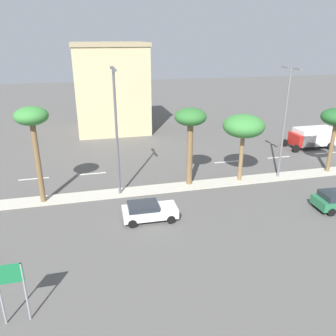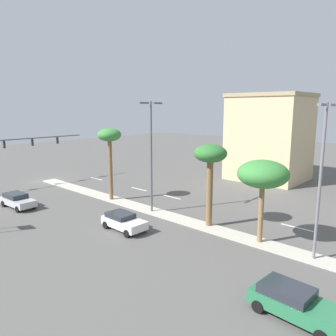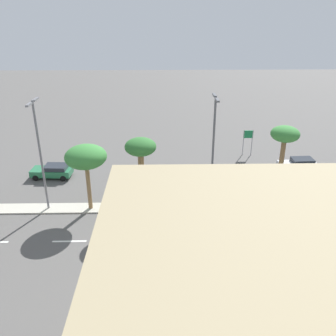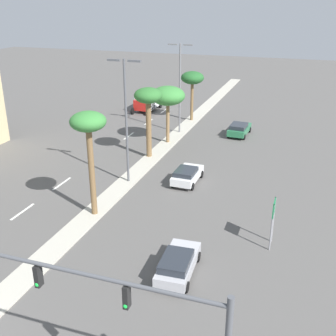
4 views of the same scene
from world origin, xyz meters
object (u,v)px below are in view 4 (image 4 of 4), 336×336
Objects in this scene: palm_tree_mid at (148,100)px; sedan_green_inboard at (239,129)px; sedan_white_trailing at (187,175)px; street_lamp_center at (180,82)px; palm_tree_leading at (192,79)px; street_lamp_trailing at (126,113)px; sedan_silver_center at (178,264)px; palm_tree_right at (88,128)px; directional_road_sign at (273,214)px; palm_tree_center at (168,96)px; box_truck at (148,101)px; traffic_signal_gantry at (88,312)px.

palm_tree_mid reaches higher than sedan_green_inboard.
sedan_white_trailing is 0.91× the size of sedan_green_inboard.
street_lamp_center is at bearing -168.76° from sedan_green_inboard.
street_lamp_trailing reaches higher than palm_tree_leading.
street_lamp_trailing is 2.39× the size of sedan_silver_center.
palm_tree_right is at bearing -121.70° from sedan_white_trailing.
palm_tree_leading is at bearing 149.04° from sedan_green_inboard.
directional_road_sign is 15.03m from street_lamp_trailing.
palm_tree_mid is 1.12× the size of palm_tree_center.
street_lamp_center is (0.10, -5.63, 0.61)m from palm_tree_leading.
palm_tree_right is at bearing -75.70° from box_truck.
palm_tree_right is at bearing -89.54° from street_lamp_center.
palm_tree_right is at bearing 179.90° from directional_road_sign.
palm_tree_mid is at bearing 106.93° from traffic_signal_gantry.
directional_road_sign is 22.33m from palm_tree_center.
palm_tree_right is 27.35m from palm_tree_leading.
street_lamp_trailing is 7.57m from sedan_white_trailing.
directional_road_sign is at bearing -0.10° from palm_tree_right.
box_truck is (-15.96, 35.51, 0.58)m from sedan_silver_center.
street_lamp_trailing is at bearing -85.05° from palm_tree_mid.
palm_tree_center is 24.62m from sedan_silver_center.
sedan_silver_center is at bearing -134.14° from directional_road_sign.
traffic_signal_gantry is at bearing -77.78° from street_lamp_center.
street_lamp_trailing is 15.36m from street_lamp_center.
box_truck is (-7.50, 3.20, -4.17)m from palm_tree_leading.
directional_road_sign reaches higher than sedan_green_inboard.
palm_tree_right is (-7.57, 14.04, 2.31)m from traffic_signal_gantry.
sedan_white_trailing is (5.48, -4.85, -5.22)m from palm_tree_mid.
palm_tree_mid reaches higher than sedan_white_trailing.
sedan_green_inboard is at bearing -30.96° from palm_tree_leading.
directional_road_sign is (5.44, 14.01, -2.18)m from traffic_signal_gantry.
street_lamp_trailing reaches higher than sedan_white_trailing.
sedan_white_trailing is (4.93, 1.59, -5.52)m from street_lamp_trailing.
sedan_silver_center is 0.99× the size of sedan_green_inboard.
palm_tree_center is 0.99× the size of palm_tree_leading.
palm_tree_center is 11.94m from sedan_white_trailing.
palm_tree_mid reaches higher than palm_tree_center.
directional_road_sign is at bearing -43.26° from palm_tree_mid.
street_lamp_trailing is at bearing -112.20° from sedan_green_inboard.
sedan_silver_center is 0.74× the size of box_truck.
palm_tree_mid is 1.59× the size of sedan_silver_center.
box_truck is at bearing 114.20° from sedan_silver_center.
palm_tree_leading is 1.56× the size of sedan_white_trailing.
street_lamp_trailing reaches higher than palm_tree_mid.
palm_tree_center is 1.54× the size of sedan_white_trailing.
directional_road_sign reaches higher than sedan_silver_center.
street_lamp_center is 1.72× the size of box_truck.
sedan_white_trailing is at bearing -69.81° from street_lamp_center.
sedan_white_trailing is at bearing -60.72° from box_truck.
palm_tree_right is 1.31× the size of box_truck.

